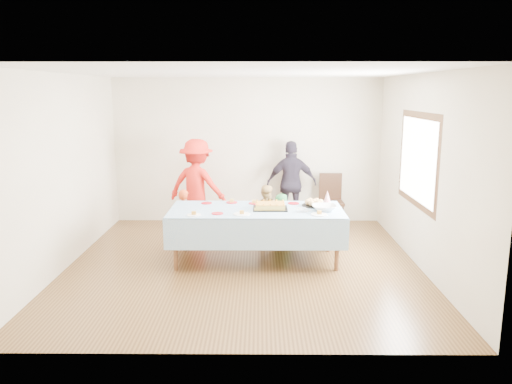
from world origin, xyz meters
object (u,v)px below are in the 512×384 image
(birthday_cake, at_px, (270,206))
(adult_left, at_px, (197,185))
(dining_chair, at_px, (331,197))
(party_table, at_px, (256,213))

(birthday_cake, xyz_separation_m, adult_left, (-1.26, 1.60, -0.00))
(birthday_cake, distance_m, adult_left, 2.04)
(dining_chair, bearing_deg, party_table, -125.77)
(party_table, xyz_separation_m, adult_left, (-1.06, 1.61, 0.10))
(party_table, distance_m, adult_left, 1.93)
(dining_chair, distance_m, adult_left, 2.47)
(party_table, height_order, adult_left, adult_left)
(party_table, height_order, dining_chair, dining_chair)
(party_table, distance_m, birthday_cake, 0.22)
(birthday_cake, xyz_separation_m, dining_chair, (1.16, 1.97, -0.28))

